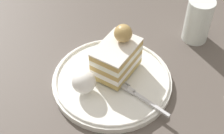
{
  "coord_description": "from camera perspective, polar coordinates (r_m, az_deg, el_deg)",
  "views": [
    {
      "loc": [
        0.42,
        0.1,
        0.51
      ],
      "look_at": [
        -0.01,
        -0.01,
        0.05
      ],
      "focal_mm": 52.21,
      "sensor_mm": 36.0,
      "label": 1
    }
  ],
  "objects": [
    {
      "name": "fork",
      "position": [
        0.63,
        5.1,
        -5.29
      ],
      "size": [
        0.06,
        0.12,
        0.0
      ],
      "color": "silver",
      "rests_on": "dessert_plate"
    },
    {
      "name": "drink_glass_near",
      "position": [
        0.78,
        14.79,
        7.72
      ],
      "size": [
        0.06,
        0.06,
        0.11
      ],
      "color": "white",
      "rests_on": "ground_plane"
    },
    {
      "name": "ground_plane",
      "position": [
        0.67,
        0.71,
        -3.64
      ],
      "size": [
        2.4,
        2.4,
        0.0
      ],
      "primitive_type": "plane",
      "color": "#564C46"
    },
    {
      "name": "cake_slice",
      "position": [
        0.65,
        0.9,
        1.95
      ],
      "size": [
        0.11,
        0.09,
        0.1
      ],
      "color": "tan",
      "rests_on": "dessert_plate"
    },
    {
      "name": "dessert_plate",
      "position": [
        0.67,
        -0.0,
        -2.33
      ],
      "size": [
        0.25,
        0.25,
        0.02
      ],
      "color": "white",
      "rests_on": "ground_plane"
    },
    {
      "name": "whipped_cream_dollop",
      "position": [
        0.63,
        -4.97,
        -2.57
      ],
      "size": [
        0.05,
        0.05,
        0.05
      ],
      "primitive_type": "ellipsoid",
      "color": "white",
      "rests_on": "dessert_plate"
    }
  ]
}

